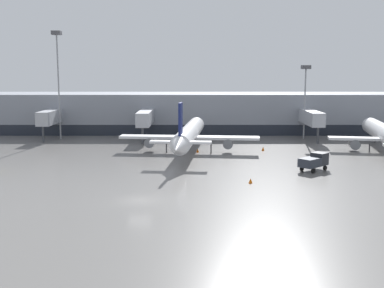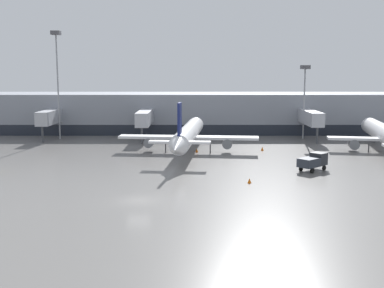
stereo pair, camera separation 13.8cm
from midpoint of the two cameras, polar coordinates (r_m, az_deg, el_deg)
name	(u,v)px [view 2 (the right image)]	position (r m, az deg, el deg)	size (l,w,h in m)	color
ground_plane	(139,200)	(53.55, -6.20, -6.67)	(320.00, 320.00, 0.00)	slate
terminal_building	(168,112)	(113.72, -2.83, 3.76)	(160.00, 28.84, 9.00)	gray
parked_jet_0	(189,134)	(83.80, -0.30, 1.16)	(24.55, 35.93, 9.50)	white
service_truck_0	(314,161)	(70.80, 14.34, -1.97)	(4.89, 4.67, 2.47)	#2D333D
traffic_cone_0	(198,150)	(84.46, 0.73, -0.76)	(0.48, 0.48, 0.66)	orange
traffic_cone_1	(263,149)	(87.05, 8.48, -0.55)	(0.51, 0.51, 0.71)	orange
traffic_cone_2	(250,181)	(61.68, 7.00, -4.34)	(0.51, 0.51, 0.63)	orange
apron_light_mast_0	(306,80)	(103.83, 13.38, 7.43)	(1.80, 1.80, 15.35)	gray
apron_light_mast_3	(58,56)	(103.95, -15.59, 9.96)	(1.80, 1.80, 22.24)	gray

